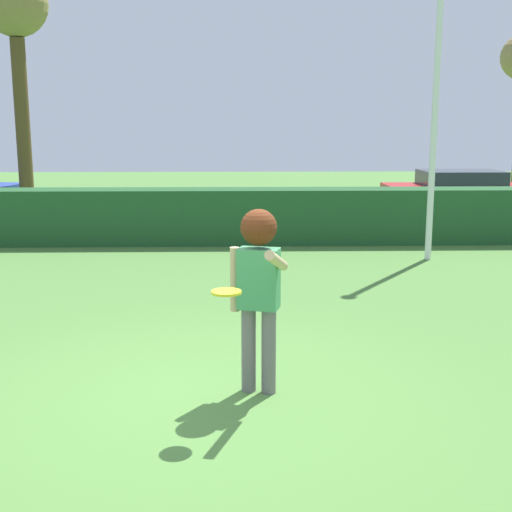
# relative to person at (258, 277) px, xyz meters

# --- Properties ---
(ground_plane) EXTENTS (60.00, 60.00, 0.00)m
(ground_plane) POSITION_rel_person_xyz_m (-0.53, -0.11, -1.15)
(ground_plane) COLOR #4D7D39
(person) EXTENTS (0.55, 0.81, 1.79)m
(person) POSITION_rel_person_xyz_m (0.00, 0.00, 0.00)
(person) COLOR slate
(person) RESTS_ON ground
(frisbee) EXTENTS (0.26, 0.26, 0.02)m
(frisbee) POSITION_rel_person_xyz_m (-0.29, -0.67, 0.02)
(frisbee) COLOR yellow
(lamppost) EXTENTS (0.24, 0.24, 5.88)m
(lamppost) POSITION_rel_person_xyz_m (3.44, 6.42, 2.11)
(lamppost) COLOR silver
(lamppost) RESTS_ON ground
(hedge_row) EXTENTS (26.81, 0.90, 1.18)m
(hedge_row) POSITION_rel_person_xyz_m (-0.53, 8.30, -0.56)
(hedge_row) COLOR #204F27
(hedge_row) RESTS_ON ground
(parked_car_red) EXTENTS (4.21, 1.81, 1.25)m
(parked_car_red) POSITION_rel_person_xyz_m (6.07, 12.74, -0.46)
(parked_car_red) COLOR #B21E1E
(parked_car_red) RESTS_ON ground
(bare_elm_tree) EXTENTS (1.74, 1.74, 6.56)m
(bare_elm_tree) POSITION_rel_person_xyz_m (-6.13, 12.95, 4.14)
(bare_elm_tree) COLOR #503F20
(bare_elm_tree) RESTS_ON ground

